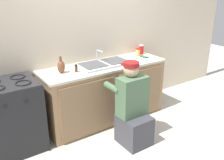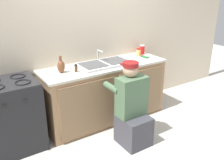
% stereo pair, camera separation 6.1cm
% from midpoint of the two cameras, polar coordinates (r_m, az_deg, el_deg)
% --- Properties ---
extents(ground_plane, '(12.00, 12.00, 0.00)m').
position_cam_midpoint_polar(ground_plane, '(3.81, 1.31, -10.48)').
color(ground_plane, beige).
extents(back_wall, '(6.00, 0.10, 2.50)m').
position_cam_midpoint_polar(back_wall, '(3.87, -4.10, 9.96)').
color(back_wall, beige).
rests_on(back_wall, ground_plane).
extents(counter_cabinet, '(1.88, 0.62, 0.86)m').
position_cam_midpoint_polar(counter_cabinet, '(3.82, -1.12, -3.09)').
color(counter_cabinet, '#997551').
rests_on(counter_cabinet, ground_plane).
extents(countertop, '(1.92, 0.62, 0.03)m').
position_cam_midpoint_polar(countertop, '(3.67, -1.25, 3.29)').
color(countertop, beige).
rests_on(countertop, counter_cabinet).
extents(sink_double_basin, '(0.80, 0.44, 0.19)m').
position_cam_midpoint_polar(sink_double_basin, '(3.66, -1.27, 3.82)').
color(sink_double_basin, silver).
rests_on(sink_double_basin, countertop).
extents(stove_range, '(0.65, 0.62, 0.92)m').
position_cam_midpoint_polar(stove_range, '(3.37, -21.23, -7.58)').
color(stove_range, black).
rests_on(stove_range, ground_plane).
extents(plumber_person, '(0.42, 0.61, 1.10)m').
position_cam_midpoint_polar(plumber_person, '(3.25, 5.17, -7.08)').
color(plumber_person, '#3F3F47').
rests_on(plumber_person, ground_plane).
extents(condiment_jar, '(0.07, 0.07, 0.13)m').
position_cam_midpoint_polar(condiment_jar, '(4.13, 6.50, 6.34)').
color(condiment_jar, '#DBB760').
rests_on(condiment_jar, countertop).
extents(soda_cup_red, '(0.08, 0.08, 0.15)m').
position_cam_midpoint_polar(soda_cup_red, '(4.25, 7.31, 6.88)').
color(soda_cup_red, red).
rests_on(soda_cup_red, countertop).
extents(cell_phone, '(0.07, 0.14, 0.01)m').
position_cam_midpoint_polar(cell_phone, '(4.08, 8.00, 5.24)').
color(cell_phone, black).
rests_on(cell_phone, countertop).
extents(spice_bottle_pepper, '(0.04, 0.04, 0.10)m').
position_cam_midpoint_polar(spice_bottle_pepper, '(3.38, -7.72, 2.69)').
color(spice_bottle_pepper, '#513823').
rests_on(spice_bottle_pepper, countertop).
extents(vase_decorative, '(0.10, 0.10, 0.23)m').
position_cam_midpoint_polar(vase_decorative, '(3.36, -11.08, 3.10)').
color(vase_decorative, brown).
rests_on(vase_decorative, countertop).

